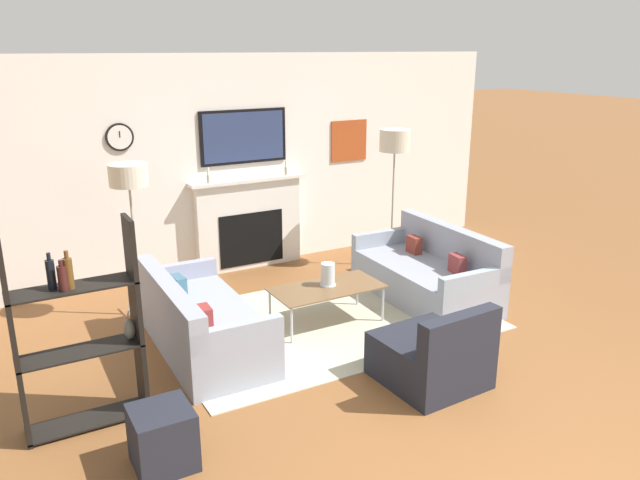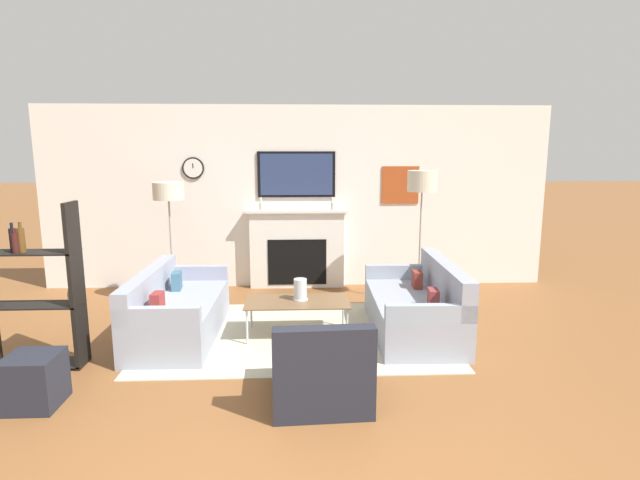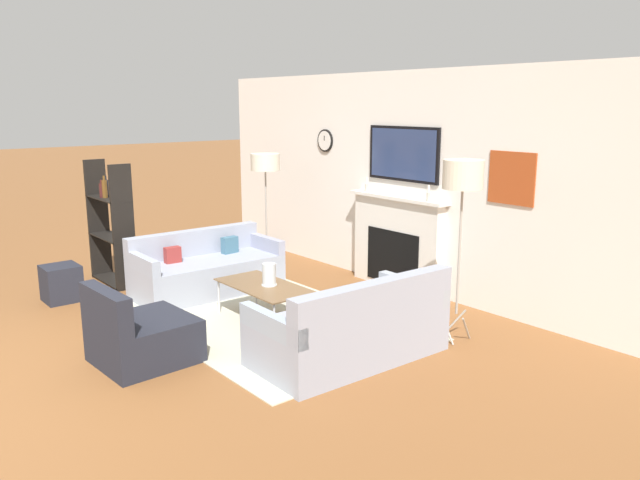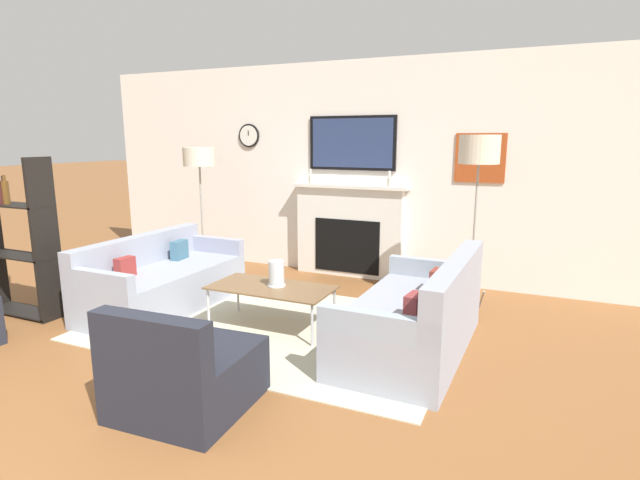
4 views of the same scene
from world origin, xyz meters
name	(u,v)px [view 4 (image 4 of 4)]	position (x,y,z in m)	size (l,w,h in m)	color
fireplace_wall	(353,180)	(0.00, 4.98, 1.24)	(7.55, 0.28, 2.70)	white
area_rug	(274,326)	(0.00, 2.89, 0.01)	(3.30, 2.21, 0.01)	#BCB99E
couch_left	(162,282)	(-1.34, 2.89, 0.27)	(0.84, 1.79, 0.75)	#9399A9
couch_right	(416,319)	(1.35, 2.89, 0.28)	(0.92, 1.79, 0.81)	#9399A9
armchair	(184,374)	(0.19, 1.36, 0.25)	(0.82, 0.86, 0.74)	#21232C
coffee_table	(271,289)	(0.00, 2.85, 0.38)	(1.15, 0.58, 0.40)	brown
hurricane_candle	(276,275)	(0.03, 2.89, 0.51)	(0.17, 0.17, 0.24)	silver
floor_lamp_left	(199,159)	(-1.65, 4.02, 1.50)	(0.39, 0.39, 1.65)	#9E998E
floor_lamp_right	(479,152)	(1.65, 4.02, 1.62)	(0.39, 0.39, 1.79)	#9E998E
shelf_unit	(17,240)	(-2.49, 2.17, 0.77)	(0.89, 0.28, 1.59)	black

